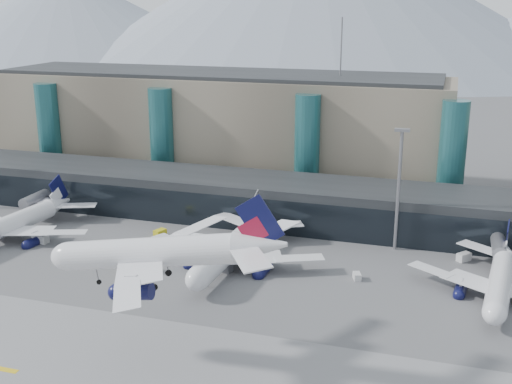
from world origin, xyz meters
TOP-DOWN VIEW (x-y plane):
  - ground at (0.00, 0.00)m, footprint 900.00×900.00m
  - concourse at (-0.02, 57.73)m, footprint 170.00×27.00m
  - terminal_main at (-25.00, 90.00)m, footprint 130.00×30.00m
  - teal_towers at (-14.99, 74.01)m, footprint 116.40×19.40m
  - mountain_ridge at (15.97, 380.00)m, footprint 910.00×400.00m
  - lightmast_mid at (30.00, 48.00)m, footprint 3.00×1.20m
  - hero_jet at (4.43, -6.29)m, footprint 35.54×36.53m
  - jet_parked_left at (-50.21, 32.49)m, footprint 36.75×36.63m
  - jet_parked_mid at (0.01, 32.08)m, footprint 38.66×37.70m
  - jet_parked_right at (49.92, 32.38)m, footprint 34.11×33.96m
  - veh_a at (-43.11, 29.30)m, footprint 3.35×2.05m
  - veh_b at (-20.29, 40.47)m, footprint 2.48×3.10m
  - veh_c at (-0.44, 26.69)m, footprint 3.88×2.69m
  - veh_d at (43.80, 45.53)m, footprint 3.04×3.21m
  - veh_g at (24.75, 30.25)m, footprint 1.94×2.49m
  - veh_h at (-15.75, 21.21)m, footprint 4.68×3.94m

SIDE VIEW (x-z plane):
  - ground at x=0.00m, z-range 0.00..0.00m
  - veh_g at x=24.75m, z-range 0.00..1.28m
  - veh_b at x=-20.29m, z-range 0.00..1.55m
  - veh_d at x=43.80m, z-range 0.00..1.65m
  - veh_a at x=-43.11m, z-range 0.00..1.81m
  - veh_c at x=-0.44m, z-range 0.00..1.96m
  - veh_h at x=-15.75m, z-range 0.00..2.29m
  - jet_parked_right at x=49.92m, z-range -1.35..9.71m
  - jet_parked_left at x=-50.21m, z-range -1.45..10.47m
  - jet_parked_mid at x=0.01m, z-range -1.52..10.94m
  - concourse at x=-0.02m, z-range -0.03..9.97m
  - teal_towers at x=-14.99m, z-range -8.99..37.01m
  - lightmast_mid at x=30.00m, z-range 1.62..27.22m
  - terminal_main at x=-25.00m, z-range -0.06..30.94m
  - hero_jet at x=4.43m, z-range 12.29..24.06m
  - mountain_ridge at x=15.97m, z-range -9.26..100.74m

